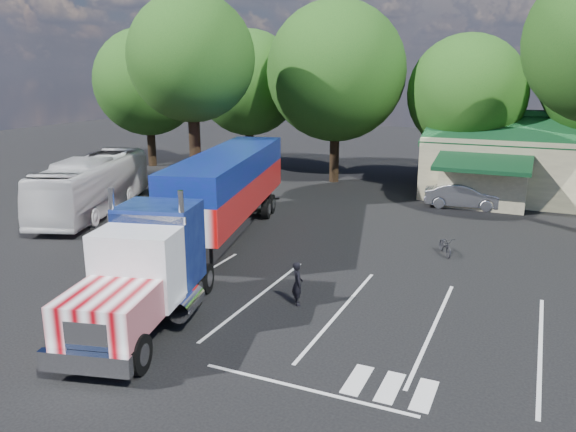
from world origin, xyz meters
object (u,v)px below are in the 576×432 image
at_px(bicycle, 445,245).
at_px(semi_truck, 213,199).
at_px(woman, 297,283).
at_px(tour_bus, 93,185).
at_px(silver_sedan, 463,195).

bearing_deg(bicycle, semi_truck, 176.77).
xyz_separation_m(woman, tour_bus, (-16.28, 7.49, 0.84)).
distance_m(bicycle, silver_sedan, 9.68).
relative_size(tour_bus, silver_sedan, 2.55).
relative_size(bicycle, silver_sedan, 0.36).
xyz_separation_m(semi_truck, woman, (5.83, -3.90, -1.72)).
xyz_separation_m(woman, bicycle, (3.90, 7.91, -0.36)).
xyz_separation_m(bicycle, silver_sedan, (-0.50, 9.66, 0.33)).
bearing_deg(tour_bus, woman, -44.95).
relative_size(woman, tour_bus, 0.14).
distance_m(bicycle, tour_bus, 20.22).
bearing_deg(woman, tour_bus, 32.11).
relative_size(semi_truck, woman, 13.34).
bearing_deg(tour_bus, bicycle, -19.04).
relative_size(woman, bicycle, 0.97).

